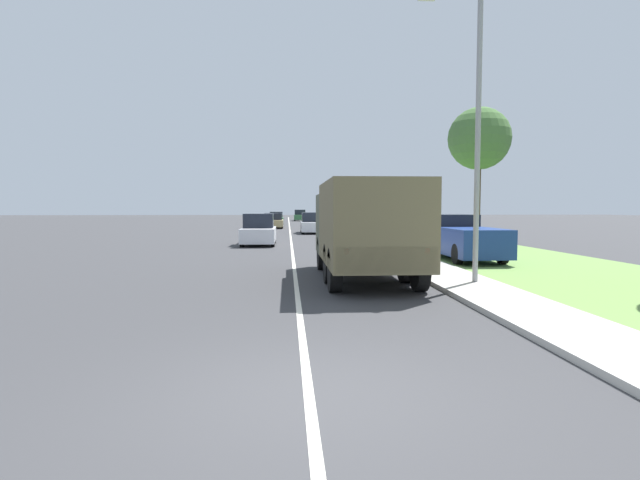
% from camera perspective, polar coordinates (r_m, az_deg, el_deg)
% --- Properties ---
extents(ground_plane, '(180.00, 180.00, 0.00)m').
position_cam_1_polar(ground_plane, '(45.44, -3.46, 1.12)').
color(ground_plane, '#38383A').
extents(lane_centre_stripe, '(0.12, 120.00, 0.00)m').
position_cam_1_polar(lane_centre_stripe, '(45.44, -3.46, 1.12)').
color(lane_centre_stripe, silver).
rests_on(lane_centre_stripe, ground).
extents(sidewalk_right, '(1.80, 120.00, 0.12)m').
position_cam_1_polar(sidewalk_right, '(45.68, 2.19, 1.21)').
color(sidewalk_right, '#ADAAA3').
rests_on(sidewalk_right, ground).
extents(grass_strip_right, '(7.00, 120.00, 0.02)m').
position_cam_1_polar(grass_strip_right, '(46.34, 7.61, 1.16)').
color(grass_strip_right, '#6B9347').
rests_on(grass_strip_right, ground).
extents(military_truck, '(2.42, 6.75, 2.78)m').
position_cam_1_polar(military_truck, '(14.40, 5.13, 1.68)').
color(military_truck, '#474C38').
rests_on(military_truck, ground).
extents(car_nearest_ahead, '(1.83, 4.17, 1.74)m').
position_cam_1_polar(car_nearest_ahead, '(27.92, -7.02, 1.02)').
color(car_nearest_ahead, silver).
rests_on(car_nearest_ahead, ground).
extents(car_second_ahead, '(1.72, 4.78, 1.67)m').
position_cam_1_polar(car_second_ahead, '(40.35, -0.98, 1.85)').
color(car_second_ahead, silver).
rests_on(car_second_ahead, ground).
extents(car_third_ahead, '(1.92, 4.62, 1.51)m').
position_cam_1_polar(car_third_ahead, '(50.17, -5.34, 2.14)').
color(car_third_ahead, tan).
rests_on(car_third_ahead, ground).
extents(car_fourth_ahead, '(1.72, 4.49, 1.54)m').
position_cam_1_polar(car_fourth_ahead, '(60.94, -5.02, 2.44)').
color(car_fourth_ahead, '#336B3D').
rests_on(car_fourth_ahead, ground).
extents(car_farthest_ahead, '(1.83, 4.37, 1.71)m').
position_cam_1_polar(car_farthest_ahead, '(76.81, -2.31, 2.77)').
color(car_farthest_ahead, '#336B3D').
rests_on(car_farthest_ahead, ground).
extents(pickup_truck, '(1.91, 5.41, 1.77)m').
position_cam_1_polar(pickup_truck, '(20.92, 15.84, 0.26)').
color(pickup_truck, navy).
rests_on(pickup_truck, grass_strip_right).
extents(lamp_post, '(1.69, 0.24, 7.53)m').
position_cam_1_polar(lamp_post, '(13.95, 16.87, 13.80)').
color(lamp_post, gray).
rests_on(lamp_post, sidewalk_right).
extents(tree_mid_right, '(3.33, 3.33, 7.43)m').
position_cam_1_polar(tree_mid_right, '(28.61, 17.75, 10.94)').
color(tree_mid_right, '#4C3D2D').
rests_on(tree_mid_right, grass_strip_right).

